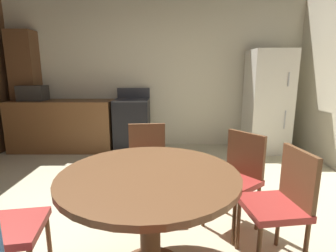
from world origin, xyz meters
TOP-DOWN VIEW (x-y plane):
  - ground_plane at (0.00, 0.00)m, footprint 14.00×14.00m
  - wall_back at (0.00, 3.05)m, footprint 5.67×0.12m
  - kitchen_counter at (-1.64, 2.65)m, footprint 1.79×0.60m
  - pantry_column at (-2.31, 2.83)m, footprint 0.44×0.36m
  - oven_range at (-0.39, 2.66)m, footprint 0.60×0.60m
  - refrigerator at (1.98, 2.60)m, footprint 0.68×0.68m
  - microwave at (-2.12, 2.65)m, footprint 0.44×0.32m
  - dining_table at (0.13, -0.30)m, footprint 1.18×1.18m
  - chair_northeast at (0.86, 0.29)m, footprint 0.56×0.56m
  - chair_north at (0.04, 0.64)m, footprint 0.44×0.44m
  - chair_east at (1.06, -0.18)m, footprint 0.45×0.45m

SIDE VIEW (x-z plane):
  - ground_plane at x=0.00m, z-range 0.00..0.00m
  - kitchen_counter at x=-1.64m, z-range 0.00..0.90m
  - oven_range at x=-0.39m, z-range -0.08..1.02m
  - chair_northeast at x=0.86m, z-range 0.07..0.94m
  - chair_north at x=0.04m, z-range 0.07..0.94m
  - chair_east at x=1.06m, z-range 0.07..0.94m
  - dining_table at x=0.13m, z-range 0.22..0.98m
  - refrigerator at x=1.98m, z-range 0.00..1.76m
  - microwave at x=-2.12m, z-range 0.90..1.16m
  - pantry_column at x=-2.31m, z-range 0.00..2.10m
  - wall_back at x=0.00m, z-range 0.00..2.70m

